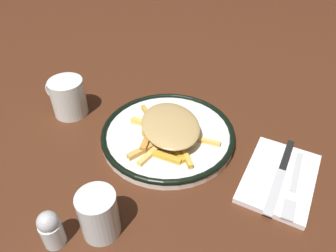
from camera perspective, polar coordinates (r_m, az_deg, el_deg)
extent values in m
plane|color=#472413|center=(0.74, 0.00, -2.28)|extent=(2.60, 2.60, 0.00)
cylinder|color=white|center=(0.73, 0.00, -1.74)|extent=(0.30, 0.30, 0.02)
torus|color=black|center=(0.73, 0.00, -1.20)|extent=(0.30, 0.30, 0.01)
cube|color=gold|center=(0.67, 2.94, -4.80)|extent=(0.06, 0.07, 0.01)
cube|color=gold|center=(0.66, -0.21, -5.54)|extent=(0.06, 0.01, 0.01)
cube|color=gold|center=(0.68, -3.80, -3.94)|extent=(0.05, 0.09, 0.01)
cube|color=tan|center=(0.73, 0.81, -0.23)|extent=(0.08, 0.02, 0.01)
cube|color=#F7C054|center=(0.75, -3.45, 0.52)|extent=(0.08, 0.02, 0.01)
cube|color=#EFB058|center=(0.74, 0.97, 1.04)|extent=(0.02, 0.06, 0.01)
cube|color=gold|center=(0.73, -1.36, -0.39)|extent=(0.03, 0.08, 0.01)
cube|color=gold|center=(0.72, 1.67, -1.52)|extent=(0.08, 0.06, 0.01)
cube|color=#ECAF57|center=(0.73, 2.42, -0.51)|extent=(0.02, 0.07, 0.01)
cube|color=gold|center=(0.71, -1.15, -0.02)|extent=(0.06, 0.09, 0.01)
cube|color=gold|center=(0.72, 3.11, 0.17)|extent=(0.06, 0.07, 0.01)
cube|color=#BF8643|center=(0.72, 0.02, -0.02)|extent=(0.02, 0.08, 0.01)
cube|color=#C18638|center=(0.69, -3.67, -2.17)|extent=(0.03, 0.07, 0.01)
cube|color=gold|center=(0.73, -1.19, 0.59)|extent=(0.05, 0.08, 0.01)
cube|color=gold|center=(0.77, -3.67, 2.17)|extent=(0.05, 0.05, 0.01)
cube|color=gold|center=(0.75, -1.09, 1.09)|extent=(0.06, 0.07, 0.01)
cube|color=gold|center=(0.72, 1.37, -1.14)|extent=(0.04, 0.06, 0.01)
cube|color=#F6BC60|center=(0.68, -2.57, -4.67)|extent=(0.03, 0.09, 0.01)
cube|color=#F4B858|center=(0.71, 6.43, -2.59)|extent=(0.07, 0.02, 0.01)
cube|color=gold|center=(0.68, 1.30, -4.62)|extent=(0.06, 0.04, 0.01)
ellipsoid|color=tan|center=(0.70, 0.42, 0.20)|extent=(0.20, 0.20, 0.02)
cube|color=#2D5D33|center=(0.69, 1.17, -0.27)|extent=(0.00, 0.00, 0.00)
cube|color=#32571D|center=(0.74, 1.23, 3.12)|extent=(0.00, 0.00, 0.00)
cube|color=#3C702C|center=(0.67, 0.21, -1.13)|extent=(0.00, 0.00, 0.00)
cube|color=#2E5C1D|center=(0.72, -1.20, 2.17)|extent=(0.00, 0.00, 0.00)
cube|color=#1F6F36|center=(0.70, -0.41, 0.94)|extent=(0.00, 0.00, 0.00)
cube|color=white|center=(0.69, 19.09, -8.63)|extent=(0.14, 0.20, 0.01)
cube|color=silver|center=(0.70, 21.77, -7.53)|extent=(0.01, 0.11, 0.01)
cube|color=silver|center=(0.63, 20.55, -13.74)|extent=(0.02, 0.04, 0.00)
cube|color=black|center=(0.72, 20.26, -4.83)|extent=(0.02, 0.09, 0.01)
cube|color=silver|center=(0.65, 18.39, -10.89)|extent=(0.02, 0.12, 0.00)
cylinder|color=silver|center=(0.56, -12.52, -14.83)|extent=(0.07, 0.07, 0.09)
cylinder|color=white|center=(0.83, -17.17, 4.84)|extent=(0.08, 0.08, 0.09)
torus|color=white|center=(0.85, -19.56, 5.80)|extent=(0.05, 0.01, 0.05)
cylinder|color=silver|center=(0.59, -19.72, -17.39)|extent=(0.04, 0.04, 0.05)
sphere|color=#B7BABF|center=(0.56, -20.48, -15.55)|extent=(0.04, 0.04, 0.04)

